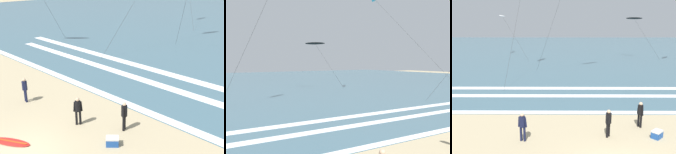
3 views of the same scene
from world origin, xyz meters
TOP-DOWN VIEW (x-y plane):
  - ocean_surface at (0.00, 52.11)m, footprint 140.00×90.00m
  - wave_foam_shoreline at (-0.23, 7.51)m, footprint 36.56×0.66m
  - wave_foam_mid_break at (0.81, 11.53)m, footprint 39.95×0.88m
  - wave_foam_outer_break at (-1.49, 14.06)m, footprint 39.57×0.96m
  - kite_black_high_right at (9.07, 33.94)m, footprint 5.87×2.89m
  - kite_cyan_far_right at (14.52, 26.47)m, footprint 3.61×14.77m

SIDE VIEW (x-z plane):
  - ocean_surface at x=0.00m, z-range 0.00..0.01m
  - wave_foam_shoreline at x=-0.23m, z-range 0.01..0.02m
  - wave_foam_mid_break at x=0.81m, z-range 0.01..0.02m
  - wave_foam_outer_break at x=-1.49m, z-range 0.01..0.02m
  - kite_black_high_right at x=9.07m, z-range 3.34..10.51m
  - kite_cyan_far_right at x=14.52m, z-range 6.22..19.30m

